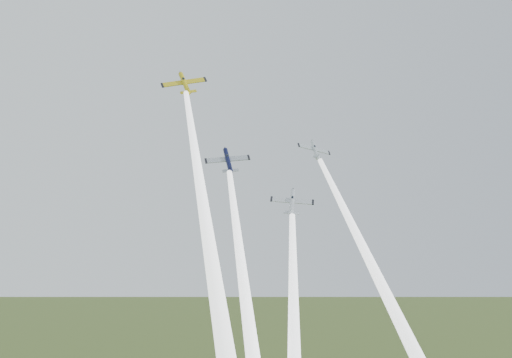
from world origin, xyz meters
name	(u,v)px	position (x,y,z in m)	size (l,w,h in m)	color
plane_yellow	(185,83)	(-9.96, 4.87, 110.44)	(8.49, 8.42, 1.33)	gold
smoke_trail_yellow	(207,228)	(-13.08, -21.17, 83.10)	(2.66, 2.66, 69.36)	white
plane_navy	(228,160)	(-3.33, -0.71, 95.71)	(8.08, 8.01, 1.27)	black
smoke_trail_navy	(249,325)	(-8.13, -24.93, 69.98)	(2.66, 2.66, 64.92)	white
plane_silver_right	(315,150)	(15.71, 3.34, 99.16)	(6.93, 6.87, 1.09)	silver
smoke_trail_silver_right	(387,296)	(15.53, -21.70, 73.07)	(2.66, 2.66, 65.93)	white
plane_silver_low	(292,202)	(4.11, -11.86, 87.81)	(7.18, 7.12, 1.12)	silver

